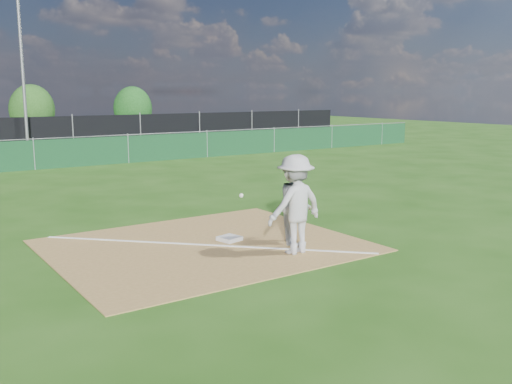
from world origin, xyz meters
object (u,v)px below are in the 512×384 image
at_px(light_pole, 23,74).
at_px(car_right, 83,130).
at_px(first_base, 229,238).
at_px(tree_right, 133,108).
at_px(runner, 296,203).
at_px(play_at_first, 295,204).
at_px(tree_mid, 32,110).

height_order(light_pole, car_right, light_pole).
xyz_separation_m(first_base, tree_right, (11.41, 32.83, 1.76)).
height_order(runner, car_right, runner).
bearing_deg(play_at_first, tree_mid, 84.74).
height_order(light_pole, first_base, light_pole).
height_order(light_pole, tree_right, light_pole).
xyz_separation_m(light_pole, runner, (0.21, -22.53, -3.16)).
height_order(play_at_first, tree_right, tree_right).
bearing_deg(tree_right, light_pole, -133.34).
bearing_deg(tree_right, first_base, -109.17).
xyz_separation_m(runner, car_right, (4.43, 27.86, -0.15)).
relative_size(light_pole, tree_mid, 2.20).
relative_size(first_base, car_right, 0.09).
height_order(first_base, car_right, car_right).
relative_size(car_right, tree_right, 1.33).
height_order(runner, tree_mid, tree_mid).
distance_m(runner, tree_mid, 33.22).
distance_m(runner, car_right, 28.21).
relative_size(tree_mid, tree_right, 1.03).
height_order(first_base, runner, runner).
distance_m(tree_mid, tree_right, 7.75).
relative_size(play_at_first, runner, 1.15).
distance_m(play_at_first, runner, 0.84).
height_order(first_base, tree_right, tree_right).
bearing_deg(light_pole, first_base, -92.35).
height_order(car_right, tree_mid, tree_mid).
bearing_deg(runner, play_at_first, 173.69).
bearing_deg(play_at_first, runner, 51.07).
bearing_deg(light_pole, tree_right, 46.66).
bearing_deg(tree_mid, tree_right, 4.29).
bearing_deg(car_right, tree_right, -24.77).
xyz_separation_m(tree_mid, tree_right, (7.73, 0.58, -0.05)).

